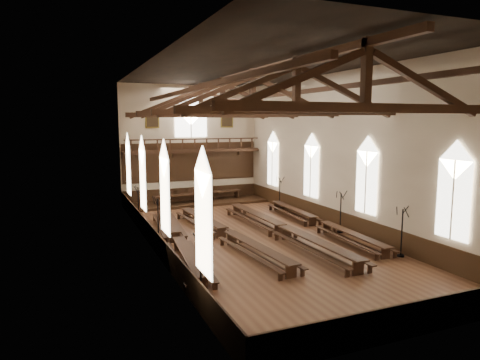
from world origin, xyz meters
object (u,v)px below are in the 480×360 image
object	(u,v)px
dais	(199,202)
candelabrum_left_near	(201,279)
refectory_row_a	(178,237)
candelabrum_right_mid	(340,220)
candelabrum_left_far	(139,210)
candelabrum_right_far	(280,199)
candelabrum_left_mid	(158,231)
refectory_row_b	(226,232)
high_table	(199,194)
candelabrum_right_near	(401,241)
refectory_row_d	(320,222)
refectory_row_c	(283,228)

from	to	relation	value
dais	candelabrum_left_near	bearing A→B (deg)	-106.85
refectory_row_a	candelabrum_right_mid	size ratio (longest dim) A/B	5.30
candelabrum_left_far	candelabrum_right_far	size ratio (longest dim) A/B	0.97
candelabrum_right_mid	candelabrum_left_mid	bearing A→B (deg)	172.02
candelabrum_right_mid	candelabrum_right_far	bearing A→B (deg)	90.00
refectory_row_b	high_table	size ratio (longest dim) A/B	1.79
candelabrum_left_near	candelabrum_left_mid	world-z (taller)	candelabrum_left_mid
refectory_row_a	dais	size ratio (longest dim) A/B	1.23
high_table	candelabrum_right_mid	size ratio (longest dim) A/B	2.99
candelabrum_right_near	candelabrum_right_far	distance (m)	13.36
refectory_row_a	candelabrum_left_mid	bearing A→B (deg)	147.52
candelabrum_left_mid	candelabrum_right_far	distance (m)	12.90
candelabrum_left_far	high_table	bearing A→B (deg)	36.28
candelabrum_left_mid	candelabrum_left_far	distance (m)	6.75
refectory_row_b	candelabrum_right_mid	size ratio (longest dim) A/B	5.35
refectory_row_b	refectory_row_d	xyz separation A→B (m)	(6.60, 0.33, -0.03)
refectory_row_d	refectory_row_c	bearing A→B (deg)	-164.47
refectory_row_a	refectory_row_d	size ratio (longest dim) A/B	1.02
candelabrum_left_far	candelabrum_left_mid	bearing A→B (deg)	-90.00
candelabrum_right_far	refectory_row_c	bearing A→B (deg)	-116.49
refectory_row_d	candelabrum_right_far	size ratio (longest dim) A/B	5.33
refectory_row_b	candelabrum_left_mid	world-z (taller)	candelabrum_left_mid
refectory_row_c	candelabrum_right_mid	distance (m)	3.90
candelabrum_right_near	high_table	bearing A→B (deg)	106.88
refectory_row_a	refectory_row_b	distance (m)	2.87
candelabrum_left_near	refectory_row_a	bearing A→B (deg)	82.75
refectory_row_d	candelabrum_right_far	distance (m)	6.93
refectory_row_a	candelabrum_right_near	bearing A→B (deg)	-31.37
candelabrum_right_near	candelabrum_left_mid	bearing A→B (deg)	148.53
refectory_row_a	dais	xyz separation A→B (m)	(4.78, 11.54, -0.40)
refectory_row_c	candelabrum_left_near	bearing A→B (deg)	-136.98
refectory_row_a	dais	distance (m)	12.50
high_table	candelabrum_right_far	distance (m)	6.93
refectory_row_a	high_table	world-z (taller)	high_table
candelabrum_left_mid	refectory_row_a	bearing A→B (deg)	-32.48
refectory_row_c	high_table	xyz separation A→B (m)	(-1.51, 12.14, 0.27)
refectory_row_a	candelabrum_right_mid	xyz separation A→B (m)	(10.17, -0.96, 0.30)
candelabrum_right_mid	refectory_row_c	bearing A→B (deg)	174.69
refectory_row_b	candelabrum_right_near	bearing A→B (deg)	-40.13
candelabrum_left_near	candelabrum_right_mid	bearing A→B (deg)	29.92
refectory_row_a	candelabrum_left_far	distance (m)	7.40
candelabrum_left_near	dais	bearing A→B (deg)	73.15
candelabrum_left_mid	candelabrum_right_near	xyz separation A→B (m)	(11.10, -6.79, -0.05)
candelabrum_left_far	dais	bearing A→B (deg)	36.28
refectory_row_a	refectory_row_c	size ratio (longest dim) A/B	0.96
candelabrum_right_far	refectory_row_a	bearing A→B (deg)	-144.82
refectory_row_c	candelabrum_left_near	world-z (taller)	candelabrum_left_near
refectory_row_a	high_table	xyz separation A→B (m)	(4.78, 11.54, 0.33)
dais	candelabrum_left_near	size ratio (longest dim) A/B	4.18
high_table	candelabrum_right_near	size ratio (longest dim) A/B	2.98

